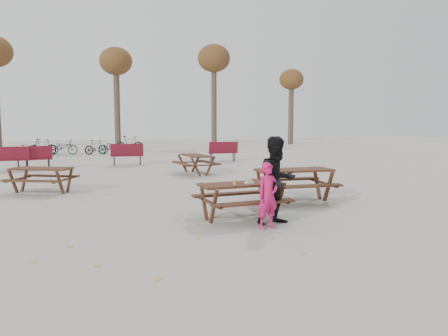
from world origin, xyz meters
name	(u,v)px	position (x,y,z in m)	size (l,w,h in m)	color
ground	(241,219)	(0.00, 0.00, 0.00)	(80.00, 80.00, 0.00)	gray
main_picnic_table	(241,192)	(0.00, 0.00, 0.59)	(1.80, 1.45, 0.78)	#331A12
food_tray	(249,183)	(0.14, -0.09, 0.79)	(0.18, 0.11, 0.04)	white
bread_roll	(249,181)	(0.14, -0.09, 0.83)	(0.14, 0.06, 0.05)	tan
soda_bottle	(235,181)	(-0.21, -0.11, 0.85)	(0.07, 0.07, 0.17)	silver
child	(268,196)	(0.13, -0.98, 0.65)	(0.48, 0.31, 1.31)	#C01859
adult	(277,181)	(0.47, -0.71, 0.90)	(0.87, 0.68, 1.80)	black
picnic_table_east	(294,185)	(2.11, 1.34, 0.43)	(1.98, 1.59, 0.85)	#331A12
picnic_table_north	(42,180)	(-4.03, 5.26, 0.37)	(1.71, 1.38, 0.74)	#331A12
picnic_table_far	(196,164)	(1.56, 7.82, 0.38)	(1.76, 1.42, 0.76)	#331A12
park_bench_row	(105,155)	(-1.40, 12.03, 0.52)	(11.35, 1.14, 1.03)	maroon
bicycle_row	(80,147)	(-1.99, 19.84, 0.48)	(7.85, 1.84, 1.10)	black
tree_row	(113,65)	(0.90, 25.15, 6.19)	(32.17, 3.52, 8.26)	#382B21
fallen_leaves	(220,198)	(0.50, 2.50, 0.00)	(11.00, 11.00, 0.01)	gold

